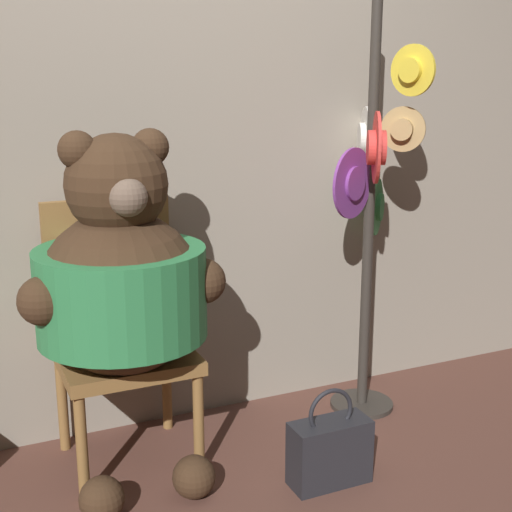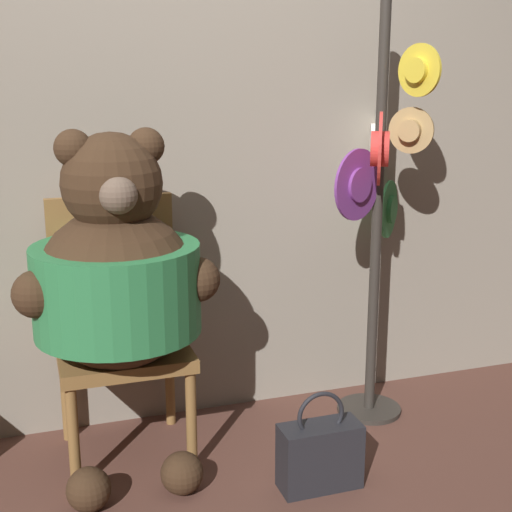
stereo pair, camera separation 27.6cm
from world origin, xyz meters
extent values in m
plane|color=brown|center=(0.00, 0.00, 0.00)|extent=(14.00, 14.00, 0.00)
cube|color=gray|center=(0.00, 0.67, 1.17)|extent=(8.00, 0.10, 2.34)
cylinder|color=olive|center=(-0.40, 0.14, 0.20)|extent=(0.04, 0.04, 0.40)
cylinder|color=olive|center=(0.03, 0.14, 0.20)|extent=(0.04, 0.04, 0.40)
cylinder|color=olive|center=(-0.40, 0.53, 0.20)|extent=(0.04, 0.04, 0.40)
cylinder|color=olive|center=(0.03, 0.53, 0.20)|extent=(0.04, 0.04, 0.40)
cube|color=olive|center=(-0.19, 0.33, 0.42)|extent=(0.49, 0.45, 0.05)
cube|color=olive|center=(-0.19, 0.54, 0.72)|extent=(0.49, 0.04, 0.54)
sphere|color=#3D2819|center=(-0.21, 0.27, 0.70)|extent=(0.59, 0.59, 0.59)
cylinder|color=#2D7F47|center=(-0.21, 0.27, 0.70)|extent=(0.60, 0.60, 0.32)
sphere|color=#3D2819|center=(-0.21, 0.27, 1.08)|extent=(0.35, 0.35, 0.35)
sphere|color=#3D2819|center=(-0.33, 0.27, 1.21)|extent=(0.13, 0.13, 0.13)
sphere|color=#3D2819|center=(-0.08, 0.27, 1.21)|extent=(0.13, 0.13, 0.13)
sphere|color=brown|center=(-0.21, 0.11, 1.06)|extent=(0.13, 0.13, 0.13)
sphere|color=#3D2819|center=(-0.49, 0.19, 0.73)|extent=(0.17, 0.17, 0.17)
sphere|color=#3D2819|center=(0.07, 0.19, 0.73)|extent=(0.17, 0.17, 0.17)
sphere|color=#3D2819|center=(-0.37, 0.00, 0.08)|extent=(0.15, 0.15, 0.15)
sphere|color=#3D2819|center=(-0.04, 0.00, 0.08)|extent=(0.15, 0.15, 0.15)
cylinder|color=#332D28|center=(0.88, 0.36, 0.01)|extent=(0.28, 0.28, 0.02)
cylinder|color=#332D28|center=(0.88, 0.36, 0.88)|extent=(0.04, 0.04, 1.75)
cylinder|color=red|center=(0.79, 0.19, 1.18)|extent=(0.14, 0.25, 0.28)
cylinder|color=red|center=(0.79, 0.19, 1.18)|extent=(0.12, 0.15, 0.13)
cylinder|color=tan|center=(0.97, 0.27, 1.23)|extent=(0.13, 0.14, 0.18)
cylinder|color=tan|center=(0.97, 0.27, 1.23)|extent=(0.11, 0.11, 0.09)
cylinder|color=silver|center=(0.95, 0.51, 1.18)|extent=(0.12, 0.25, 0.27)
cylinder|color=silver|center=(0.95, 0.51, 1.18)|extent=(0.11, 0.14, 0.13)
cylinder|color=yellow|center=(0.94, 0.19, 1.46)|extent=(0.08, 0.19, 0.20)
cylinder|color=yellow|center=(0.94, 0.19, 1.46)|extent=(0.09, 0.11, 0.09)
cylinder|color=#7A388E|center=(0.75, 0.29, 1.03)|extent=(0.26, 0.14, 0.28)
cylinder|color=#7A388E|center=(0.75, 0.29, 1.03)|extent=(0.14, 0.10, 0.14)
cylinder|color=#3D9351|center=(1.01, 0.50, 0.88)|extent=(0.18, 0.19, 0.25)
cylinder|color=#3D9351|center=(1.01, 0.50, 0.88)|extent=(0.12, 0.12, 0.12)
cube|color=#232328|center=(0.43, -0.12, 0.12)|extent=(0.29, 0.13, 0.24)
torus|color=#232328|center=(0.43, -0.12, 0.28)|extent=(0.18, 0.02, 0.18)
camera|label=1|loc=(-0.77, -2.12, 1.44)|focal=50.00mm
camera|label=2|loc=(-0.51, -2.22, 1.44)|focal=50.00mm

